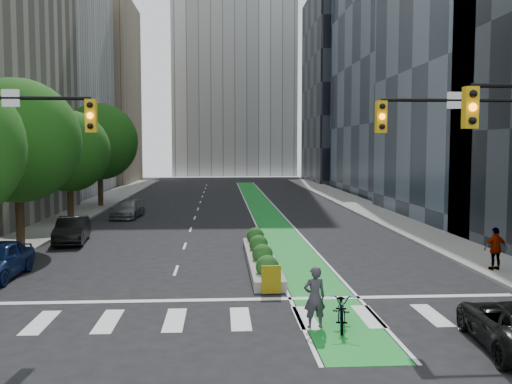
{
  "coord_description": "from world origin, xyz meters",
  "views": [
    {
      "loc": [
        -0.59,
        -18.09,
        5.27
      ],
      "look_at": [
        1.19,
        10.31,
        3.0
      ],
      "focal_mm": 40.0,
      "sensor_mm": 36.0,
      "label": 1
    }
  ],
  "objects": [
    {
      "name": "building_glass_far",
      "position": [
        21.0,
        45.0,
        21.0
      ],
      "size": [
        14.0,
        24.0,
        42.0
      ],
      "primitive_type": "cube",
      "color": "#19212D",
      "rests_on": "ground"
    },
    {
      "name": "median_planter",
      "position": [
        1.2,
        7.04,
        0.37
      ],
      "size": [
        1.2,
        10.26,
        1.1
      ],
      "color": "gray",
      "rests_on": "ground"
    },
    {
      "name": "cyclist",
      "position": [
        2.12,
        -2.0,
        0.91
      ],
      "size": [
        0.72,
        0.53,
        1.82
      ],
      "primitive_type": "imported",
      "rotation": [
        0.0,
        0.0,
        3.29
      ],
      "color": "#39333D",
      "rests_on": "ground"
    },
    {
      "name": "tree_mid",
      "position": [
        -11.0,
        12.0,
        5.57
      ],
      "size": [
        6.4,
        6.4,
        8.78
      ],
      "color": "black",
      "rests_on": "ground"
    },
    {
      "name": "building_dark_end",
      "position": [
        20.0,
        68.0,
        14.0
      ],
      "size": [
        14.0,
        18.0,
        28.0
      ],
      "primitive_type": "cube",
      "color": "black",
      "rests_on": "ground"
    },
    {
      "name": "pedestrian_far",
      "position": [
        10.82,
        4.63,
        1.04
      ],
      "size": [
        1.09,
        0.56,
        1.78
      ],
      "primitive_type": "imported",
      "rotation": [
        0.0,
        0.0,
        3.26
      ],
      "color": "gray",
      "rests_on": "sidewalk_right"
    },
    {
      "name": "sidewalk_right",
      "position": [
        11.8,
        25.0,
        0.07
      ],
      "size": [
        3.6,
        90.0,
        0.15
      ],
      "primitive_type": "cube",
      "color": "gray",
      "rests_on": "ground"
    },
    {
      "name": "parked_car_left_mid",
      "position": [
        -8.7,
        13.3,
        0.72
      ],
      "size": [
        2.0,
        4.5,
        1.43
      ],
      "primitive_type": "imported",
      "rotation": [
        0.0,
        0.0,
        0.11
      ],
      "color": "black",
      "rests_on": "ground"
    },
    {
      "name": "bike_lane_paint",
      "position": [
        3.0,
        30.0,
        0.01
      ],
      "size": [
        2.2,
        70.0,
        0.01
      ],
      "primitive_type": "cube",
      "color": "#198D2D",
      "rests_on": "ground"
    },
    {
      "name": "sidewalk_left",
      "position": [
        -11.8,
        25.0,
        0.07
      ],
      "size": [
        3.6,
        90.0,
        0.15
      ],
      "primitive_type": "cube",
      "color": "gray",
      "rests_on": "ground"
    },
    {
      "name": "signal_right",
      "position": [
        8.67,
        0.47,
        4.8
      ],
      "size": [
        5.82,
        0.51,
        7.2
      ],
      "color": "black",
      "rests_on": "ground"
    },
    {
      "name": "building_tan_far",
      "position": [
        -20.0,
        66.0,
        13.0
      ],
      "size": [
        14.0,
        16.0,
        26.0
      ],
      "primitive_type": "cube",
      "color": "tan",
      "rests_on": "ground"
    },
    {
      "name": "bicycle",
      "position": [
        2.93,
        -2.0,
        0.55
      ],
      "size": [
        1.11,
        2.18,
        1.09
      ],
      "primitive_type": "imported",
      "rotation": [
        0.0,
        0.0,
        -0.19
      ],
      "color": "gray",
      "rests_on": "ground"
    },
    {
      "name": "tree_far",
      "position": [
        -11.0,
        32.0,
        5.69
      ],
      "size": [
        6.6,
        6.6,
        9.0
      ],
      "color": "black",
      "rests_on": "ground"
    },
    {
      "name": "ground",
      "position": [
        0.0,
        0.0,
        0.0
      ],
      "size": [
        160.0,
        160.0,
        0.0
      ],
      "primitive_type": "plane",
      "color": "black",
      "rests_on": "ground"
    },
    {
      "name": "tree_midfar",
      "position": [
        -11.0,
        22.0,
        4.95
      ],
      "size": [
        5.6,
        5.6,
        7.76
      ],
      "color": "black",
      "rests_on": "ground"
    },
    {
      "name": "parked_car_left_far",
      "position": [
        -7.45,
        24.31,
        0.65
      ],
      "size": [
        2.25,
        4.65,
        1.3
      ],
      "primitive_type": "imported",
      "rotation": [
        0.0,
        0.0,
        -0.1
      ],
      "color": "#5C5F61",
      "rests_on": "ground"
    }
  ]
}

